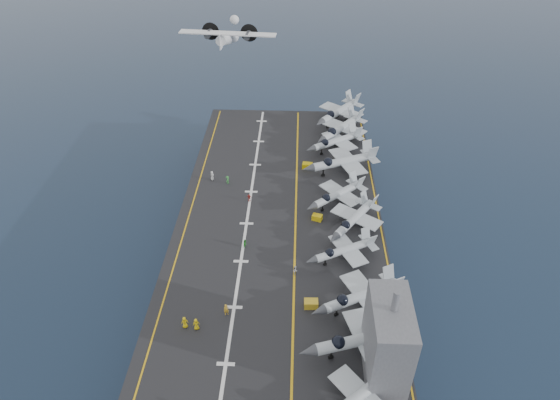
{
  "coord_description": "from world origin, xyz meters",
  "views": [
    {
      "loc": [
        2.98,
        -70.48,
        68.56
      ],
      "look_at": [
        0.0,
        4.0,
        13.0
      ],
      "focal_mm": 32.0,
      "sensor_mm": 36.0,
      "label": 1
    }
  ],
  "objects_px": {
    "tow_cart_a": "(311,304)",
    "transport_plane": "(228,39)",
    "island_superstructure": "(389,334)",
    "fighter_jet_0": "(356,397)"
  },
  "relations": [
    {
      "from": "island_superstructure",
      "to": "tow_cart_a",
      "type": "distance_m",
      "value": 15.73
    },
    {
      "from": "island_superstructure",
      "to": "fighter_jet_0",
      "type": "relative_size",
      "value": 0.95
    },
    {
      "from": "island_superstructure",
      "to": "fighter_jet_0",
      "type": "height_order",
      "value": "island_superstructure"
    },
    {
      "from": "fighter_jet_0",
      "to": "tow_cart_a",
      "type": "xyz_separation_m",
      "value": [
        -5.31,
        16.29,
        -1.67
      ]
    },
    {
      "from": "tow_cart_a",
      "to": "transport_plane",
      "type": "xyz_separation_m",
      "value": [
        -20.69,
        72.37,
        15.34
      ]
    },
    {
      "from": "island_superstructure",
      "to": "transport_plane",
      "type": "distance_m",
      "value": 88.65
    },
    {
      "from": "tow_cart_a",
      "to": "transport_plane",
      "type": "distance_m",
      "value": 76.81
    },
    {
      "from": "island_superstructure",
      "to": "transport_plane",
      "type": "bearing_deg",
      "value": 109.91
    },
    {
      "from": "transport_plane",
      "to": "fighter_jet_0",
      "type": "bearing_deg",
      "value": -73.66
    },
    {
      "from": "fighter_jet_0",
      "to": "transport_plane",
      "type": "bearing_deg",
      "value": 106.34
    }
  ]
}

